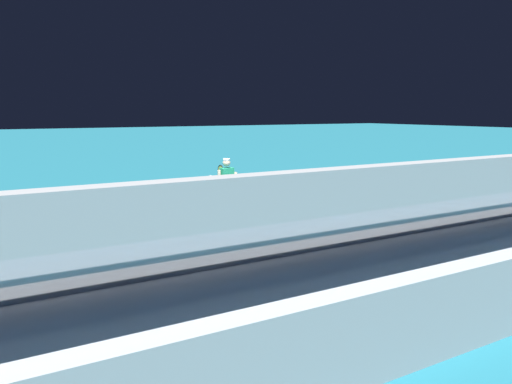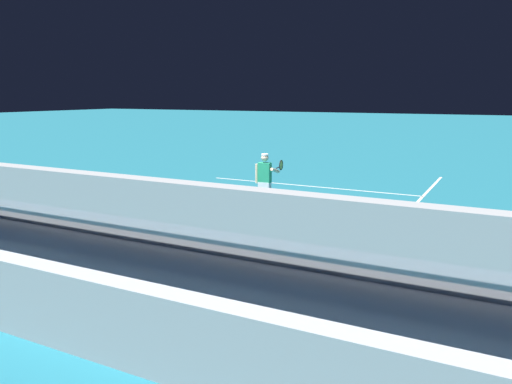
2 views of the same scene
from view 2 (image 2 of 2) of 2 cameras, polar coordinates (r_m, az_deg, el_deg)
ground_plane at (r=13.94m, az=-2.21°, el=-2.97°), size 160.00×160.00×0.00m
court_baseline_white at (r=13.52m, az=-3.26°, el=-3.41°), size 12.00×0.10×0.01m
court_sideline_white at (r=16.30m, az=17.69°, el=-1.41°), size 0.10×12.00×0.01m
court_service_line_white at (r=18.80m, az=6.11°, el=0.67°), size 8.22×0.10×0.01m
back_wall_sponsor_board at (r=10.27m, az=-14.74°, el=-5.31°), size 20.07×0.25×1.10m
bleacher_stand at (r=9.02m, az=-22.67°, el=-6.92°), size 19.07×2.40×2.95m
tennis_player at (r=14.44m, az=1.06°, el=1.16°), size 0.59×1.02×1.71m
ball_box_cardboard at (r=14.93m, az=4.30°, el=-1.53°), size 0.48×0.42×0.26m
tennis_ball_near_player at (r=12.94m, az=0.74°, el=-3.92°), size 0.07×0.07×0.07m
tennis_ball_far_right at (r=18.11m, az=-8.55°, el=0.30°), size 0.07×0.07×0.07m
tennis_ball_on_baseline at (r=16.44m, az=10.06°, el=-0.84°), size 0.07×0.07×0.07m
tennis_ball_by_box at (r=17.21m, az=3.87°, el=-0.16°), size 0.07×0.07×0.07m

